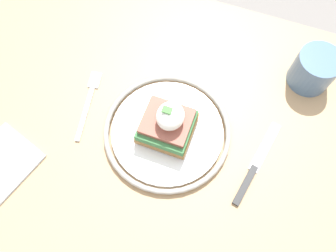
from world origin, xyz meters
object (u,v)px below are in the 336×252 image
(cup, at_px, (314,69))
(knife, at_px, (253,169))
(plate, at_px, (168,132))
(sandwich, at_px, (168,124))
(fork, at_px, (89,101))

(cup, bearing_deg, knife, -104.14)
(plate, bearing_deg, sandwich, -48.45)
(sandwich, xyz_separation_m, fork, (-0.17, 0.01, -0.04))
(sandwich, bearing_deg, cup, 42.66)
(sandwich, distance_m, fork, 0.18)
(plate, distance_m, sandwich, 0.04)
(plate, distance_m, knife, 0.17)
(plate, xyz_separation_m, knife, (0.17, -0.01, -0.01))
(fork, bearing_deg, knife, -3.76)
(cup, bearing_deg, sandwich, -137.34)
(fork, height_order, cup, cup)
(sandwich, height_order, cup, sandwich)
(fork, height_order, knife, knife)
(cup, bearing_deg, fork, -153.34)
(sandwich, xyz_separation_m, cup, (0.23, 0.21, -0.01))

